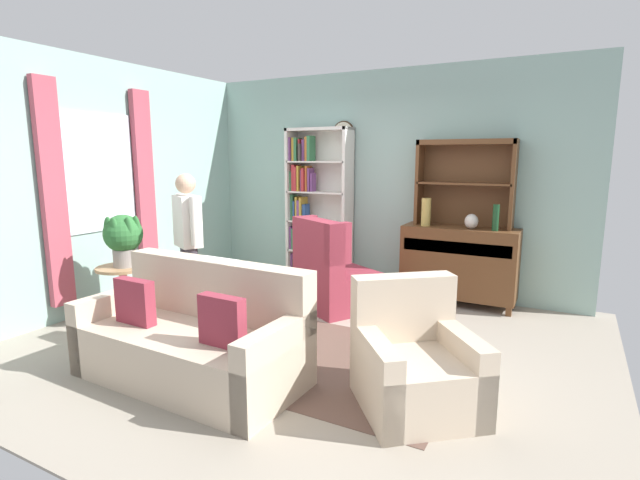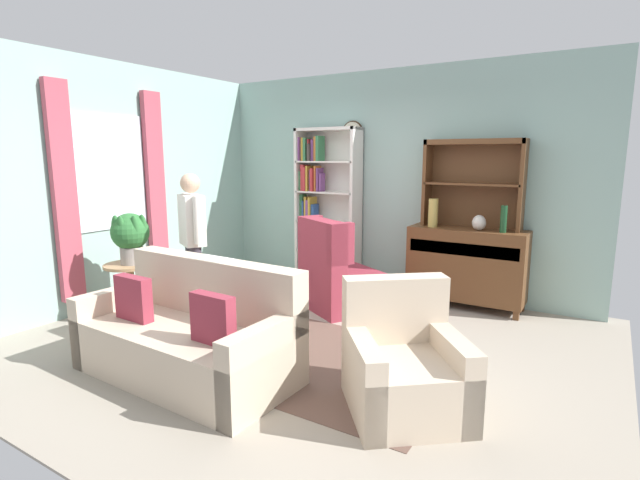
# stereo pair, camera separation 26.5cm
# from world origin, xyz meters

# --- Properties ---
(ground_plane) EXTENTS (5.40, 4.60, 0.02)m
(ground_plane) POSITION_xyz_m (0.00, 0.00, -0.01)
(ground_plane) COLOR #9E9384
(wall_back) EXTENTS (5.00, 0.09, 2.80)m
(wall_back) POSITION_xyz_m (-0.00, 2.13, 1.40)
(wall_back) COLOR #93B7AD
(wall_back) RESTS_ON ground_plane
(wall_left) EXTENTS (0.16, 4.20, 2.80)m
(wall_left) POSITION_xyz_m (-2.52, -0.02, 1.40)
(wall_left) COLOR #93B7AD
(wall_left) RESTS_ON ground_plane
(area_rug) EXTENTS (2.64, 1.66, 0.01)m
(area_rug) POSITION_xyz_m (0.20, -0.30, 0.00)
(area_rug) COLOR brown
(area_rug) RESTS_ON ground_plane
(bookshelf) EXTENTS (0.90, 0.30, 2.10)m
(bookshelf) POSITION_xyz_m (-0.93, 1.94, 1.08)
(bookshelf) COLOR silver
(bookshelf) RESTS_ON ground_plane
(sideboard) EXTENTS (1.30, 0.45, 0.92)m
(sideboard) POSITION_xyz_m (1.06, 1.86, 0.51)
(sideboard) COLOR brown
(sideboard) RESTS_ON ground_plane
(sideboard_hutch) EXTENTS (1.10, 0.26, 1.00)m
(sideboard_hutch) POSITION_xyz_m (1.06, 1.97, 1.56)
(sideboard_hutch) COLOR brown
(sideboard_hutch) RESTS_ON sideboard
(vase_tall) EXTENTS (0.11, 0.11, 0.33)m
(vase_tall) POSITION_xyz_m (0.67, 1.78, 1.08)
(vase_tall) COLOR tan
(vase_tall) RESTS_ON sideboard
(vase_round) EXTENTS (0.15, 0.15, 0.17)m
(vase_round) POSITION_xyz_m (1.19, 1.79, 1.01)
(vase_round) COLOR beige
(vase_round) RESTS_ON sideboard
(bottle_wine) EXTENTS (0.07, 0.07, 0.29)m
(bottle_wine) POSITION_xyz_m (1.45, 1.77, 1.07)
(bottle_wine) COLOR #194223
(bottle_wine) RESTS_ON sideboard
(couch_floral) EXTENTS (1.82, 0.90, 0.90)m
(couch_floral) POSITION_xyz_m (-0.35, -1.04, 0.31)
(couch_floral) COLOR beige
(couch_floral) RESTS_ON ground_plane
(armchair_floral) EXTENTS (1.07, 1.08, 0.88)m
(armchair_floral) POSITION_xyz_m (1.31, -0.65, 0.29)
(armchair_floral) COLOR beige
(armchair_floral) RESTS_ON ground_plane
(wingback_chair) EXTENTS (1.07, 1.08, 1.05)m
(wingback_chair) POSITION_xyz_m (-0.16, 0.99, 0.38)
(wingback_chair) COLOR maroon
(wingback_chair) RESTS_ON ground_plane
(plant_stand) EXTENTS (0.52, 0.52, 0.61)m
(plant_stand) POSITION_xyz_m (-1.85, -0.47, 0.38)
(plant_stand) COLOR #A87F56
(plant_stand) RESTS_ON ground_plane
(potted_plant_large) EXTENTS (0.39, 0.39, 0.54)m
(potted_plant_large) POSITION_xyz_m (-1.82, -0.46, 0.93)
(potted_plant_large) COLOR gray
(potted_plant_large) RESTS_ON plant_stand
(potted_plant_small) EXTENTS (0.22, 0.22, 0.31)m
(potted_plant_small) POSITION_xyz_m (-1.69, -0.92, 0.18)
(potted_plant_small) COLOR #AD6B4C
(potted_plant_small) RESTS_ON ground_plane
(person_reading) EXTENTS (0.49, 0.34, 1.56)m
(person_reading) POSITION_xyz_m (-1.26, -0.12, 0.91)
(person_reading) COLOR #38333D
(person_reading) RESTS_ON ground_plane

